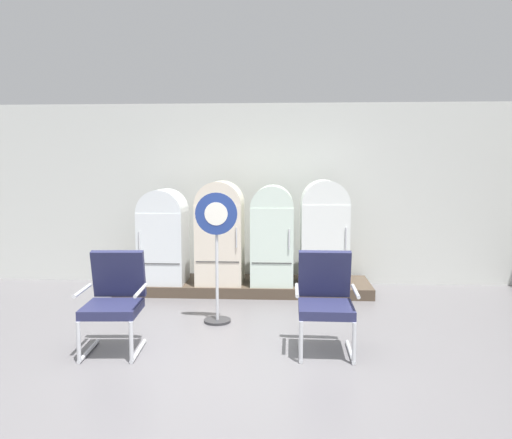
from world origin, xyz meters
TOP-DOWN VIEW (x-y plane):
  - ground at (0.00, 0.00)m, footprint 12.00×10.00m
  - back_wall at (0.00, 3.66)m, footprint 11.76×0.12m
  - display_plinth at (0.00, 3.02)m, footprint 3.67×0.95m
  - refrigerator_0 at (-1.16, 2.89)m, footprint 0.65×0.63m
  - refrigerator_1 at (-0.34, 2.91)m, footprint 0.66×0.66m
  - refrigerator_2 at (0.42, 2.94)m, footprint 0.60×0.72m
  - refrigerator_3 at (1.16, 2.92)m, footprint 0.66×0.70m
  - armchair_left at (-1.11, 0.58)m, footprint 0.63×0.68m
  - armchair_right at (1.00, 0.69)m, footprint 0.61×0.66m
  - sign_stand at (-0.20, 1.51)m, footprint 0.49×0.32m

SIDE VIEW (x-z plane):
  - ground at x=0.00m, z-range -0.05..0.00m
  - display_plinth at x=0.00m, z-range 0.00..0.15m
  - armchair_left at x=-1.11m, z-range 0.05..1.04m
  - armchair_right at x=1.00m, z-range 0.05..1.04m
  - sign_stand at x=-0.20m, z-range 0.02..1.56m
  - refrigerator_0 at x=-1.16m, z-range 0.19..1.54m
  - refrigerator_2 at x=0.42m, z-range 0.19..1.61m
  - refrigerator_1 at x=-0.34m, z-range 0.19..1.67m
  - refrigerator_3 at x=1.16m, z-range 0.19..1.69m
  - back_wall at x=0.00m, z-range 0.01..2.81m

